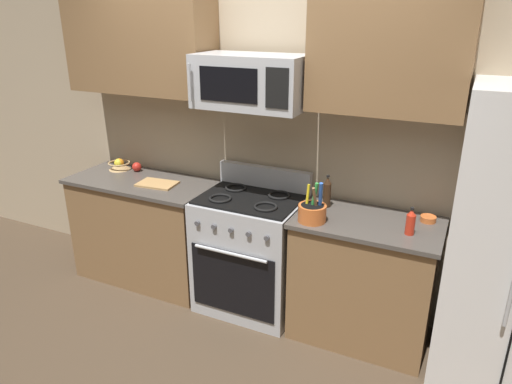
# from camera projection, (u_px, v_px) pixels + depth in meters

# --- Properties ---
(ground_plane) EXTENTS (16.00, 16.00, 0.00)m
(ground_plane) POSITION_uv_depth(u_px,v_px,m) (208.00, 355.00, 3.23)
(ground_plane) COLOR #473828
(wall_back) EXTENTS (8.00, 0.10, 2.60)m
(wall_back) POSITION_uv_depth(u_px,v_px,m) (270.00, 137.00, 3.64)
(wall_back) COLOR tan
(wall_back) RESTS_ON ground
(counter_left) EXTENTS (1.23, 0.58, 0.91)m
(counter_left) POSITION_uv_depth(u_px,v_px,m) (145.00, 230.00, 4.04)
(counter_left) COLOR olive
(counter_left) RESTS_ON ground
(range_oven) EXTENTS (0.76, 0.63, 1.09)m
(range_oven) POSITION_uv_depth(u_px,v_px,m) (250.00, 252.00, 3.63)
(range_oven) COLOR #B2B5BA
(range_oven) RESTS_ON ground
(counter_right) EXTENTS (0.97, 0.58, 0.91)m
(counter_right) POSITION_uv_depth(u_px,v_px,m) (362.00, 280.00, 3.28)
(counter_right) COLOR olive
(counter_right) RESTS_ON ground
(microwave) EXTENTS (0.77, 0.44, 0.36)m
(microwave) POSITION_uv_depth(u_px,v_px,m) (251.00, 82.00, 3.18)
(microwave) COLOR #B2B5BA
(upper_cabinets_left) EXTENTS (1.22, 0.34, 0.72)m
(upper_cabinets_left) POSITION_uv_depth(u_px,v_px,m) (140.00, 45.00, 3.61)
(upper_cabinets_left) COLOR olive
(upper_cabinets_right) EXTENTS (0.96, 0.34, 0.72)m
(upper_cabinets_right) POSITION_uv_depth(u_px,v_px,m) (389.00, 54.00, 2.86)
(upper_cabinets_right) COLOR olive
(utensil_crock) EXTENTS (0.19, 0.19, 0.28)m
(utensil_crock) POSITION_uv_depth(u_px,v_px,m) (312.00, 212.00, 3.10)
(utensil_crock) COLOR #D1662D
(utensil_crock) RESTS_ON counter_right
(fruit_basket) EXTENTS (0.19, 0.19, 0.10)m
(fruit_basket) POSITION_uv_depth(u_px,v_px,m) (119.00, 165.00, 4.12)
(fruit_basket) COLOR tan
(fruit_basket) RESTS_ON counter_left
(apple_loose) EXTENTS (0.08, 0.08, 0.08)m
(apple_loose) POSITION_uv_depth(u_px,v_px,m) (137.00, 167.00, 4.07)
(apple_loose) COLOR red
(apple_loose) RESTS_ON counter_left
(cutting_board) EXTENTS (0.32, 0.23, 0.02)m
(cutting_board) POSITION_uv_depth(u_px,v_px,m) (157.00, 184.00, 3.77)
(cutting_board) COLOR tan
(cutting_board) RESTS_ON counter_left
(bottle_soy) EXTENTS (0.06, 0.06, 0.24)m
(bottle_soy) POSITION_uv_depth(u_px,v_px,m) (327.00, 192.00, 3.31)
(bottle_soy) COLOR #382314
(bottle_soy) RESTS_ON counter_right
(bottle_hot_sauce) EXTENTS (0.06, 0.06, 0.18)m
(bottle_hot_sauce) POSITION_uv_depth(u_px,v_px,m) (411.00, 222.00, 2.91)
(bottle_hot_sauce) COLOR red
(bottle_hot_sauce) RESTS_ON counter_right
(prep_bowl) EXTENTS (0.10, 0.10, 0.04)m
(prep_bowl) POSITION_uv_depth(u_px,v_px,m) (428.00, 219.00, 3.11)
(prep_bowl) COLOR #D1662D
(prep_bowl) RESTS_ON counter_right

